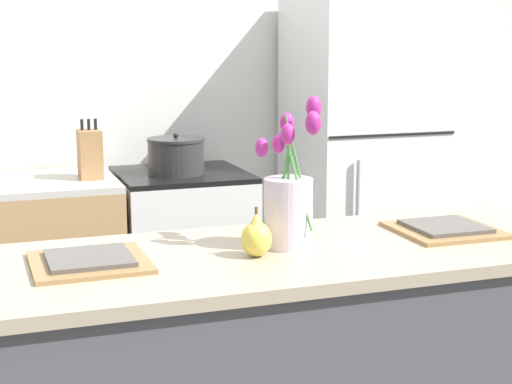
{
  "coord_description": "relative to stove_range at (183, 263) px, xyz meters",
  "views": [
    {
      "loc": [
        -0.79,
        -1.98,
        1.51
      ],
      "look_at": [
        0.0,
        0.25,
        1.05
      ],
      "focal_mm": 55.0,
      "sensor_mm": 36.0,
      "label": 1
    }
  ],
  "objects": [
    {
      "name": "pear_figurine",
      "position": [
        -0.2,
        -1.64,
        0.54
      ],
      "size": [
        0.08,
        0.08,
        0.14
      ],
      "color": "#E5CC4C",
      "rests_on": "kitchen_island"
    },
    {
      "name": "cooking_pot",
      "position": [
        -0.04,
        -0.04,
        0.53
      ],
      "size": [
        0.27,
        0.27,
        0.19
      ],
      "color": "#2D2D2D",
      "rests_on": "stove_range"
    },
    {
      "name": "back_wall",
      "position": [
        -0.1,
        0.4,
        0.9
      ],
      "size": [
        5.2,
        0.08,
        2.7
      ],
      "color": "silver",
      "rests_on": "ground_plane"
    },
    {
      "name": "flower_vase",
      "position": [
        -0.08,
        -1.57,
        0.62
      ],
      "size": [
        0.18,
        0.18,
        0.43
      ],
      "color": "silver",
      "rests_on": "kitchen_island"
    },
    {
      "name": "plate_setting_left",
      "position": [
        -0.64,
        -1.57,
        0.49
      ],
      "size": [
        0.3,
        0.3,
        0.02
      ],
      "color": "olive",
      "rests_on": "kitchen_island"
    },
    {
      "name": "knife_block",
      "position": [
        -0.43,
        -0.03,
        0.56
      ],
      "size": [
        0.1,
        0.14,
        0.27
      ],
      "color": "#A37547",
      "rests_on": "back_counter"
    },
    {
      "name": "plate_setting_right",
      "position": [
        0.44,
        -1.57,
        0.49
      ],
      "size": [
        0.3,
        0.3,
        0.02
      ],
      "color": "olive",
      "rests_on": "kitchen_island"
    },
    {
      "name": "stove_range",
      "position": [
        0.0,
        0.0,
        0.0
      ],
      "size": [
        0.6,
        0.61,
        0.9
      ],
      "color": "silver",
      "rests_on": "ground_plane"
    },
    {
      "name": "refrigerator",
      "position": [
        0.95,
        0.0,
        0.42
      ],
      "size": [
        0.68,
        0.67,
        1.73
      ],
      "color": "white",
      "rests_on": "ground_plane"
    }
  ]
}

